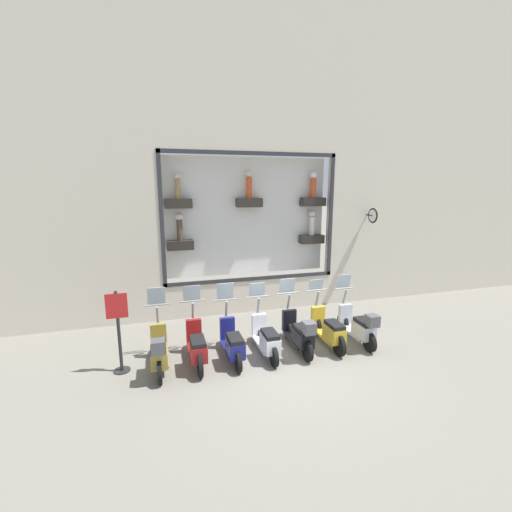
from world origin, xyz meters
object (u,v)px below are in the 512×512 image
at_px(scooter_white_3, 266,339).
at_px(scooter_olive_6, 159,351).
at_px(scooter_red_5, 197,346).
at_px(shop_sign_post, 119,329).
at_px(scooter_black_2, 299,333).
at_px(scooter_navy_4, 233,343).
at_px(scooter_yellow_1, 329,330).
at_px(scooter_silver_0, 359,326).

height_order(scooter_white_3, scooter_olive_6, scooter_olive_6).
height_order(scooter_red_5, shop_sign_post, shop_sign_post).
xyz_separation_m(scooter_black_2, scooter_navy_4, (0.06, 1.68, -0.06)).
bearing_deg(scooter_white_3, scooter_yellow_1, -89.84).
relative_size(scooter_navy_4, scooter_olive_6, 0.99).
bearing_deg(scooter_black_2, scooter_yellow_1, -86.01).
distance_m(scooter_silver_0, scooter_navy_4, 3.36).
distance_m(scooter_black_2, scooter_white_3, 0.84).
xyz_separation_m(scooter_silver_0, scooter_yellow_1, (0.06, 0.84, -0.03)).
height_order(scooter_silver_0, scooter_red_5, scooter_red_5).
distance_m(scooter_yellow_1, scooter_red_5, 3.36).
xyz_separation_m(scooter_silver_0, scooter_navy_4, (0.06, 3.36, -0.05)).
xyz_separation_m(scooter_yellow_1, scooter_black_2, (-0.06, 0.84, 0.04)).
height_order(scooter_navy_4, shop_sign_post, shop_sign_post).
xyz_separation_m(scooter_black_2, scooter_white_3, (0.05, 0.84, -0.06)).
height_order(scooter_black_2, scooter_navy_4, scooter_navy_4).
bearing_deg(shop_sign_post, scooter_red_5, -95.56).
xyz_separation_m(scooter_black_2, scooter_red_5, (0.06, 2.52, -0.03)).
bearing_deg(scooter_olive_6, scooter_silver_0, -90.03).
height_order(scooter_black_2, scooter_white_3, scooter_black_2).
distance_m(scooter_silver_0, scooter_white_3, 2.52).
height_order(scooter_yellow_1, scooter_white_3, scooter_white_3).
height_order(scooter_yellow_1, scooter_black_2, scooter_black_2).
xyz_separation_m(scooter_yellow_1, scooter_white_3, (-0.00, 1.68, -0.02)).
distance_m(scooter_navy_4, scooter_red_5, 0.84).
bearing_deg(shop_sign_post, scooter_white_3, -92.91).
height_order(scooter_yellow_1, scooter_red_5, scooter_red_5).
bearing_deg(scooter_olive_6, scooter_black_2, -89.99).
height_order(scooter_black_2, scooter_olive_6, scooter_olive_6).
distance_m(scooter_yellow_1, scooter_navy_4, 2.52).
relative_size(scooter_white_3, scooter_navy_4, 1.00).
height_order(scooter_olive_6, shop_sign_post, shop_sign_post).
bearing_deg(shop_sign_post, scooter_navy_4, -93.85).
distance_m(scooter_red_5, scooter_olive_6, 0.84).
distance_m(scooter_silver_0, scooter_yellow_1, 0.84).
bearing_deg(scooter_black_2, scooter_navy_4, 88.12).
bearing_deg(scooter_navy_4, scooter_black_2, -91.88).
xyz_separation_m(scooter_silver_0, shop_sign_post, (0.23, 5.85, 0.54)).
bearing_deg(scooter_white_3, scooter_silver_0, -91.30).
bearing_deg(scooter_white_3, scooter_olive_6, 91.25).
bearing_deg(scooter_navy_4, scooter_silver_0, -91.00).
height_order(scooter_silver_0, scooter_navy_4, scooter_navy_4).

